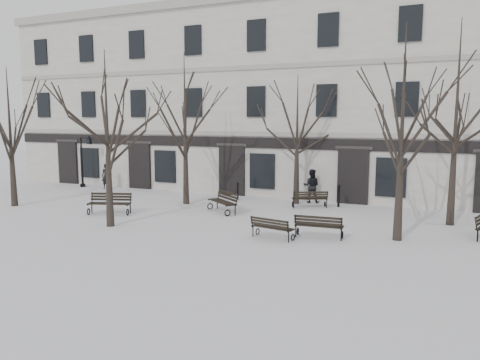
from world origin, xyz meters
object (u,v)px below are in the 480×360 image
Objects in this scene: bench_4 at (310,198)px; bench_1 at (272,227)px; bench_3 at (224,201)px; bench_0 at (110,203)px; bench_2 at (319,225)px; tree_1 at (107,118)px; lamp_post at (84,158)px; tree_2 at (403,107)px; tree_0 at (9,120)px.

bench_1 is at bearing 66.57° from bench_4.
bench_4 is (-0.37, 6.56, 0.03)m from bench_1.
bench_3 is 4.44m from bench_4.
bench_0 reaches higher than bench_2.
lamp_post is at bearing 136.78° from tree_1.
bench_1 is (8.54, -1.24, -0.09)m from bench_0.
tree_0 is at bearing -177.53° from tree_2.
lamp_post is at bearing 163.68° from tree_2.
tree_0 is 0.98× the size of tree_1.
bench_1 is at bearing 22.59° from bench_2.
bench_0 is (5.88, 0.32, -3.86)m from tree_0.
tree_1 reaches higher than bench_3.
tree_2 is (11.18, 2.48, 0.37)m from tree_1.
bench_1 is (-4.29, -1.73, -4.42)m from tree_2.
tree_0 is at bearing -78.49° from lamp_post.
tree_1 is 9.49m from bench_2.
bench_2 is at bearing 10.45° from tree_1.
tree_2 is 13.55m from bench_0.
tree_1 is 11.46m from tree_2.
bench_4 is at bearing 48.33° from tree_1.
tree_1 is at bearing -12.52° from tree_0.
tree_2 is at bearing 22.91° from bench_3.
tree_0 reaches higher than bench_2.
tree_0 is 3.84× the size of bench_2.
bench_3 reaches higher than bench_2.
bench_3 is at bearing -33.46° from bench_1.
tree_2 is at bearing -16.32° from lamp_post.
bench_4 is at bearing 75.67° from bench_3.
tree_0 is 4.13× the size of bench_1.
lamp_post is at bearing -160.50° from bench_3.
tree_1 is at bearing -86.50° from bench_3.
bench_0 is at bearing -41.34° from lamp_post.
bench_0 reaches higher than bench_1.
tree_0 reaches higher than bench_3.
bench_4 is at bearing 13.90° from bench_0.
bench_4 is (14.04, 5.64, -3.92)m from tree_0.
lamp_post reaches higher than bench_4.
tree_1 is 3.47× the size of bench_0.
bench_0 is at bearing -177.82° from tree_2.
bench_0 is at bearing 6.41° from bench_4.
bench_0 is 0.62× the size of lamp_post.
bench_3 is (-5.42, 2.99, 0.05)m from bench_2.
bench_0 is 1.22× the size of bench_1.
tree_0 is 11.61m from bench_3.
tree_0 reaches higher than bench_4.
bench_2 is (8.46, 1.56, -4.01)m from tree_1.
tree_2 is at bearing 107.29° from bench_4.
tree_0 is at bearing -4.80° from bench_4.
tree_0 is at bearing 163.89° from bench_0.
bench_0 is 5.34m from bench_3.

